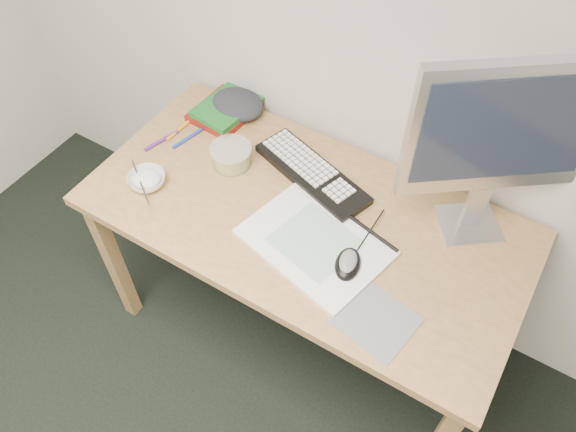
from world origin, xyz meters
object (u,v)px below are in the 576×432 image
at_px(desk, 304,230).
at_px(monitor, 504,134).
at_px(keyboard, 312,174).
at_px(rice_bowl, 147,180).
at_px(sketchpad, 315,242).

distance_m(desk, monitor, 0.69).
bearing_deg(monitor, desk, 169.90).
xyz_separation_m(desk, keyboard, (-0.06, 0.15, 0.09)).
bearing_deg(rice_bowl, keyboard, 35.29).
distance_m(keyboard, monitor, 0.64).
relative_size(keyboard, rice_bowl, 3.51).
xyz_separation_m(desk, monitor, (0.45, 0.23, 0.46)).
bearing_deg(monitor, sketchpad, -176.80).
distance_m(monitor, rice_bowl, 1.09).
bearing_deg(rice_bowl, monitor, 22.21).
distance_m(desk, rice_bowl, 0.54).
distance_m(sketchpad, keyboard, 0.28).
bearing_deg(keyboard, sketchpad, -39.97).
relative_size(desk, keyboard, 3.23).
relative_size(sketchpad, monitor, 0.69).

